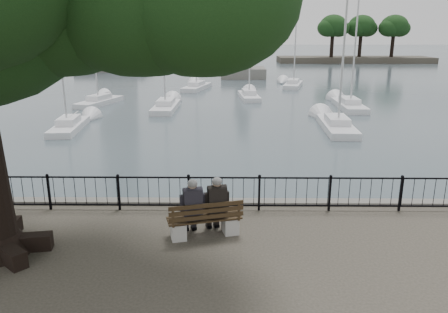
{
  "coord_description": "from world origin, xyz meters",
  "views": [
    {
      "loc": [
        0.13,
        -9.12,
        4.94
      ],
      "look_at": [
        0.0,
        2.5,
        1.6
      ],
      "focal_mm": 35.0,
      "sensor_mm": 36.0,
      "label": 1
    }
  ],
  "objects_px": {
    "person_right": "(216,207)",
    "bench": "(205,223)",
    "person_left": "(192,209)",
    "lion_monument": "(243,61)"
  },
  "relations": [
    {
      "from": "lion_monument",
      "to": "person_left",
      "type": "bearing_deg",
      "value": -93.24
    },
    {
      "from": "bench",
      "to": "person_right",
      "type": "relative_size",
      "value": 1.25
    },
    {
      "from": "person_left",
      "to": "person_right",
      "type": "relative_size",
      "value": 1.0
    },
    {
      "from": "person_left",
      "to": "person_right",
      "type": "bearing_deg",
      "value": 15.14
    },
    {
      "from": "person_left",
      "to": "lion_monument",
      "type": "bearing_deg",
      "value": 86.76
    },
    {
      "from": "bench",
      "to": "person_right",
      "type": "xyz_separation_m",
      "value": [
        0.27,
        0.18,
        0.37
      ]
    },
    {
      "from": "person_right",
      "to": "lion_monument",
      "type": "height_order",
      "value": "lion_monument"
    },
    {
      "from": "bench",
      "to": "lion_monument",
      "type": "height_order",
      "value": "lion_monument"
    },
    {
      "from": "person_right",
      "to": "bench",
      "type": "bearing_deg",
      "value": -145.8
    },
    {
      "from": "bench",
      "to": "person_left",
      "type": "relative_size",
      "value": 1.25
    }
  ]
}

